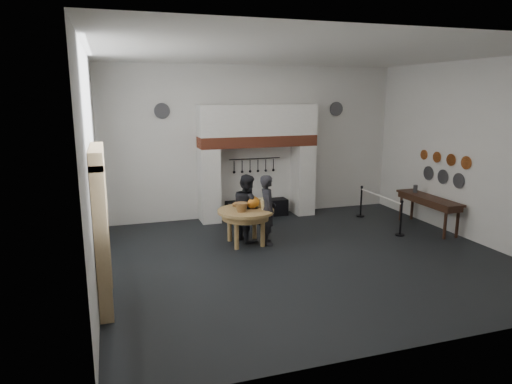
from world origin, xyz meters
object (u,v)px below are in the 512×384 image
object	(u,v)px
visitor_near	(267,210)
barrier_post_near	(401,219)
side_table	(429,198)
visitor_far	(247,208)
iron_range	(257,208)
work_table	(246,211)
barrier_post_far	(361,202)

from	to	relation	value
visitor_near	barrier_post_near	size ratio (longest dim) A/B	1.93
side_table	barrier_post_near	xyz separation A→B (m)	(-1.09, -0.32, -0.42)
visitor_far	iron_range	bearing A→B (deg)	-33.71
iron_range	work_table	xyz separation A→B (m)	(-1.06, -2.38, 0.59)
barrier_post_far	barrier_post_near	bearing A→B (deg)	-90.00
work_table	barrier_post_near	world-z (taller)	barrier_post_near
iron_range	visitor_near	bearing A→B (deg)	-102.20
iron_range	visitor_far	bearing A→B (deg)	-114.03
visitor_near	iron_range	bearing A→B (deg)	-6.12
iron_range	barrier_post_near	distance (m)	4.25
work_table	barrier_post_near	bearing A→B (deg)	-8.47
work_table	side_table	size ratio (longest dim) A/B	0.63
visitor_near	side_table	xyz separation A→B (m)	(4.64, -0.15, 0.00)
iron_range	barrier_post_near	size ratio (longest dim) A/B	2.11
visitor_far	barrier_post_near	distance (m)	4.07
visitor_near	side_table	distance (m)	4.65
work_table	visitor_near	xyz separation A→B (m)	(0.52, -0.14, 0.03)
iron_range	work_table	distance (m)	2.67
barrier_post_near	visitor_near	bearing A→B (deg)	172.50
iron_range	visitor_far	xyz separation A→B (m)	(-0.94, -2.12, 0.60)
side_table	visitor_far	bearing A→B (deg)	173.83
iron_range	barrier_post_far	distance (m)	3.17
work_table	side_table	xyz separation A→B (m)	(5.16, -0.28, 0.03)
visitor_near	barrier_post_near	world-z (taller)	visitor_near
visitor_far	barrier_post_near	size ratio (longest dim) A/B	1.90
visitor_near	visitor_far	size ratio (longest dim) A/B	1.02
barrier_post_far	work_table	bearing A→B (deg)	-161.11
iron_range	visitor_near	size ratio (longest dim) A/B	1.09
work_table	barrier_post_far	xyz separation A→B (m)	(4.07, 1.39, -0.39)
visitor_far	barrier_post_far	size ratio (longest dim) A/B	1.90
barrier_post_near	barrier_post_far	size ratio (longest dim) A/B	1.00
work_table	barrier_post_far	world-z (taller)	barrier_post_far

